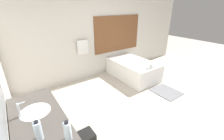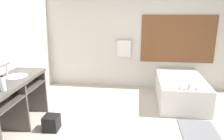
# 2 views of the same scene
# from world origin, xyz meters

# --- Properties ---
(ground_plane) EXTENTS (16.00, 16.00, 0.00)m
(ground_plane) POSITION_xyz_m (0.00, 0.00, 0.00)
(ground_plane) COLOR beige
(ground_plane) RESTS_ON ground
(wall_back_with_blinds) EXTENTS (7.40, 0.13, 2.70)m
(wall_back_with_blinds) POSITION_xyz_m (0.03, 2.23, 1.34)
(wall_back_with_blinds) COLOR silver
(wall_back_with_blinds) RESTS_ON ground_plane
(vanity_counter) EXTENTS (0.56, 1.45, 0.87)m
(vanity_counter) POSITION_xyz_m (-1.90, -0.09, 0.64)
(vanity_counter) COLOR #4C4742
(vanity_counter) RESTS_ON ground_plane
(sink_faucet) EXTENTS (0.09, 0.04, 0.18)m
(sink_faucet) POSITION_xyz_m (-2.06, 0.10, 0.95)
(sink_faucet) COLOR silver
(sink_faucet) RESTS_ON vanity_counter
(bathtub) EXTENTS (0.93, 1.55, 0.64)m
(bathtub) POSITION_xyz_m (0.95, 1.41, 0.29)
(bathtub) COLOR white
(bathtub) RESTS_ON ground_plane
(water_bottle_2) EXTENTS (0.07, 0.07, 0.22)m
(water_bottle_2) POSITION_xyz_m (-1.95, -0.36, 0.97)
(water_bottle_2) COLOR silver
(water_bottle_2) RESTS_ON vanity_counter
(water_bottle_3) EXTENTS (0.07, 0.07, 0.22)m
(water_bottle_3) POSITION_xyz_m (-1.72, -0.53, 0.97)
(water_bottle_3) COLOR silver
(water_bottle_3) RESTS_ON vanity_counter
(waste_bin) EXTENTS (0.24, 0.24, 0.25)m
(waste_bin) POSITION_xyz_m (-1.33, -0.01, 0.12)
(waste_bin) COLOR black
(waste_bin) RESTS_ON ground_plane
(bath_mat) EXTENTS (0.58, 0.66, 0.02)m
(bath_mat) POSITION_xyz_m (1.06, 0.24, 0.01)
(bath_mat) COLOR slate
(bath_mat) RESTS_ON ground_plane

